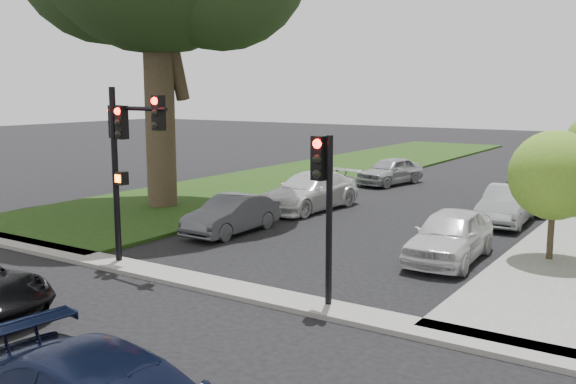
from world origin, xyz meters
The scene contains 13 objects.
ground centered at (0.00, 0.00, 0.00)m, with size 140.00×140.00×0.00m, color black.
grass_strip centered at (-9.00, 24.00, 0.06)m, with size 8.00×44.00×0.12m, color black.
sidewalk_cross centered at (0.00, 2.00, 0.06)m, with size 60.00×1.00×0.12m, color slate.
small_tree_a centered at (6.20, 8.94, 2.48)m, with size 2.49×2.49×3.73m.
traffic_signal_main centered at (-3.42, 2.23, 3.37)m, with size 2.39×0.62×4.89m.
traffic_signal_secondary centered at (2.77, 2.19, 2.69)m, with size 0.51×0.41×3.86m.
car_parked_0 centered at (3.77, 7.62, 0.73)m, with size 1.73×4.31×1.47m, color silver.
car_parked_1 centered at (3.78, 13.72, 0.69)m, with size 1.45×4.17×1.37m, color #999BA0.
car_parked_2 centered at (3.79, 17.49, 0.74)m, with size 2.47×5.35×1.49m, color #3F4247.
car_parked_3 centered at (3.56, 22.70, 0.65)m, with size 1.53×3.81×1.30m, color maroon.
car_parked_5 centered at (-3.59, 7.00, 0.65)m, with size 1.37×3.92×1.29m, color #3F4247.
car_parked_6 centered at (-3.67, 12.19, 0.75)m, with size 2.10×5.17×1.50m, color silver.
car_parked_7 centered at (-3.83, 20.39, 0.71)m, with size 1.67×4.14×1.41m, color #999BA0.
Camera 1 is at (9.65, -9.71, 4.81)m, focal length 40.00 mm.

